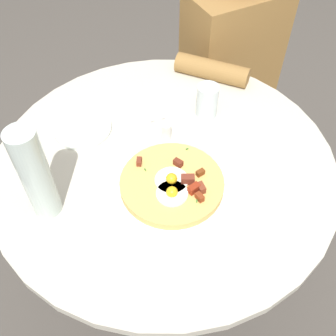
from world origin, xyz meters
TOP-DOWN VIEW (x-y plane):
  - ground_plane at (0.00, 0.00)m, footprint 6.00×6.00m
  - dining_table at (0.00, 0.00)m, footprint 0.99×0.99m
  - person_seated at (-0.54, -0.44)m, footprint 0.52×0.44m
  - pizza_plate at (0.03, 0.11)m, footprint 0.31×0.31m
  - breakfast_pizza at (0.03, 0.11)m, footprint 0.28×0.28m
  - bread_plate at (0.17, -0.22)m, footprint 0.18×0.18m
  - napkin at (-0.07, -0.24)m, footprint 0.16×0.19m
  - fork at (-0.05, -0.24)m, footprint 0.04×0.18m
  - knife at (-0.08, -0.24)m, footprint 0.04×0.18m
  - water_glass at (-0.21, -0.11)m, footprint 0.07×0.07m
  - water_bottle at (0.35, 0.02)m, footprint 0.07×0.07m
  - salt_shaker at (-0.04, -0.07)m, footprint 0.03×0.03m

SIDE VIEW (x-z plane):
  - ground_plane at x=0.00m, z-range 0.00..0.00m
  - person_seated at x=-0.54m, z-range -0.06..1.07m
  - dining_table at x=0.00m, z-range 0.19..0.94m
  - napkin at x=-0.07m, z-range 0.74..0.75m
  - bread_plate at x=0.17m, z-range 0.74..0.75m
  - pizza_plate at x=0.03m, z-range 0.74..0.75m
  - fork at x=-0.05m, z-range 0.75..0.75m
  - knife at x=-0.08m, z-range 0.75..0.75m
  - breakfast_pizza at x=0.03m, z-range 0.74..0.79m
  - salt_shaker at x=-0.04m, z-range 0.74..0.80m
  - water_glass at x=-0.21m, z-range 0.74..0.85m
  - water_bottle at x=0.35m, z-range 0.74..1.02m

